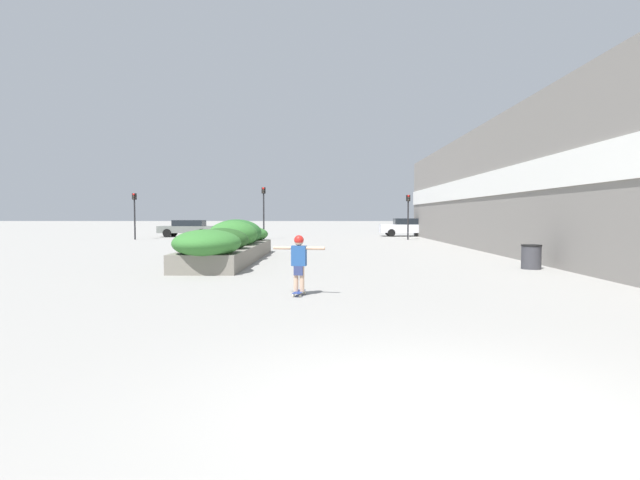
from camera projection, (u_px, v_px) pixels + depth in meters
name	position (u px, v px, depth m)	size (l,w,h in m)	color
ground_plane	(440.00, 416.00, 4.40)	(300.00, 300.00, 0.00)	gray
building_wall_right	(518.00, 183.00, 20.62)	(0.67, 46.01, 6.24)	gray
planter_box	(231.00, 242.00, 19.52)	(2.26, 10.60, 1.60)	slate
skateboard	(299.00, 293.00, 11.00)	(0.28, 0.60, 0.09)	navy
skateboarder	(299.00, 257.00, 10.96)	(1.15, 0.29, 1.24)	tan
trash_bin	(531.00, 257.00, 16.44)	(0.66, 0.66, 0.81)	#38383D
car_leftmost	(188.00, 228.00, 40.95)	(4.49, 1.86, 1.38)	slate
car_center_left	(407.00, 227.00, 42.19)	(4.51, 1.96, 1.51)	silver
traffic_light_left	(264.00, 204.00, 36.90)	(0.28, 0.30, 3.84)	black
traffic_light_right	(408.00, 209.00, 36.07)	(0.28, 0.30, 3.25)	black
traffic_light_far_left	(134.00, 208.00, 36.33)	(0.28, 0.30, 3.37)	black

